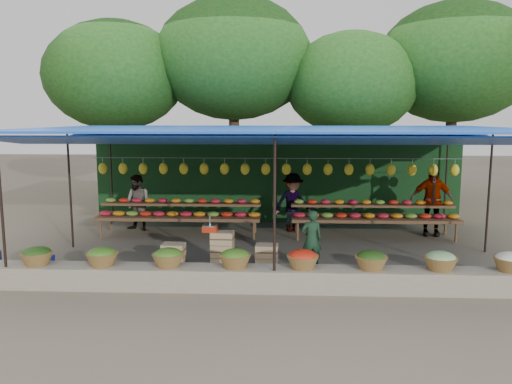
{
  "coord_description": "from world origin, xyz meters",
  "views": [
    {
      "loc": [
        0.06,
        -11.31,
        3.04
      ],
      "look_at": [
        -0.46,
        0.2,
        1.32
      ],
      "focal_mm": 35.0,
      "sensor_mm": 36.0,
      "label": 1
    }
  ],
  "objects_px": {
    "crate_counter": "(221,254)",
    "weighing_scale": "(210,228)",
    "blue_crate_front": "(41,262)",
    "vendor_seated": "(311,239)"
  },
  "relations": [
    {
      "from": "vendor_seated",
      "to": "blue_crate_front",
      "type": "height_order",
      "value": "vendor_seated"
    },
    {
      "from": "weighing_scale",
      "to": "blue_crate_front",
      "type": "distance_m",
      "value": 3.52
    },
    {
      "from": "crate_counter",
      "to": "vendor_seated",
      "type": "relative_size",
      "value": 1.96
    },
    {
      "from": "crate_counter",
      "to": "vendor_seated",
      "type": "height_order",
      "value": "vendor_seated"
    },
    {
      "from": "crate_counter",
      "to": "blue_crate_front",
      "type": "relative_size",
      "value": 5.39
    },
    {
      "from": "crate_counter",
      "to": "vendor_seated",
      "type": "distance_m",
      "value": 1.86
    },
    {
      "from": "crate_counter",
      "to": "weighing_scale",
      "type": "bearing_deg",
      "value": -180.0
    },
    {
      "from": "crate_counter",
      "to": "blue_crate_front",
      "type": "xyz_separation_m",
      "value": [
        -3.66,
        -0.17,
        -0.18
      ]
    },
    {
      "from": "crate_counter",
      "to": "blue_crate_front",
      "type": "distance_m",
      "value": 3.67
    },
    {
      "from": "vendor_seated",
      "to": "blue_crate_front",
      "type": "relative_size",
      "value": 2.75
    }
  ]
}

